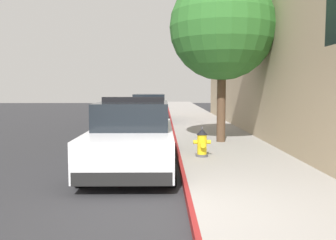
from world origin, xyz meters
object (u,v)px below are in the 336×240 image
object	(u,v)px
police_cruiser	(133,136)
fire_hydrant	(202,143)
parked_car_silver_ahead	(149,109)
street_tree	(222,28)

from	to	relation	value
police_cruiser	fire_hydrant	xyz separation A→B (m)	(1.70, 0.45, -0.24)
parked_car_silver_ahead	fire_hydrant	xyz separation A→B (m)	(1.74, -10.48, -0.23)
police_cruiser	fire_hydrant	size ratio (longest dim) A/B	6.37
parked_car_silver_ahead	fire_hydrant	bearing A→B (deg)	-80.56
fire_hydrant	street_tree	world-z (taller)	street_tree
fire_hydrant	street_tree	xyz separation A→B (m)	(0.88, 2.53, 3.29)
police_cruiser	parked_car_silver_ahead	distance (m)	10.93
street_tree	police_cruiser	bearing A→B (deg)	-130.95
police_cruiser	street_tree	distance (m)	4.99
police_cruiser	street_tree	xyz separation A→B (m)	(2.59, 2.98, 3.05)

